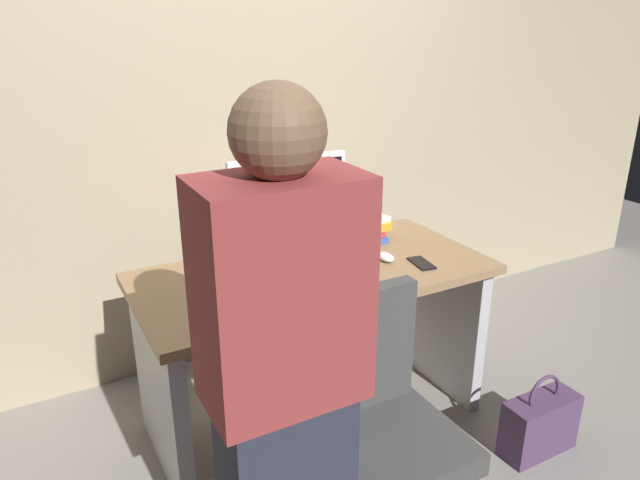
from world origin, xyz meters
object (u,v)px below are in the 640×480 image
at_px(book_stack, 367,228).
at_px(handbag, 539,424).
at_px(keyboard, 323,273).
at_px(person_at_desk, 284,397).
at_px(monitor, 289,202).
at_px(cup_by_monitor, 216,272).
at_px(mouse, 386,257).
at_px(cup_near_keyboard, 242,287).
at_px(desk, 315,318).
at_px(office_chair, 380,443).
at_px(cell_phone, 421,263).

xyz_separation_m(book_stack, handbag, (0.35, -0.85, -0.68)).
bearing_deg(book_stack, keyboard, -146.05).
bearing_deg(person_at_desk, monitor, 63.49).
relative_size(book_stack, handbag, 0.55).
bearing_deg(keyboard, cup_by_monitor, 158.65).
bearing_deg(book_stack, handbag, -67.86).
xyz_separation_m(monitor, cup_by_monitor, (-0.38, -0.10, -0.21)).
height_order(monitor, mouse, monitor).
xyz_separation_m(cup_near_keyboard, book_stack, (0.76, 0.30, 0.01)).
relative_size(mouse, cup_by_monitor, 1.19).
relative_size(cup_by_monitor, book_stack, 0.40).
height_order(person_at_desk, mouse, person_at_desk).
distance_m(desk, mouse, 0.41).
bearing_deg(keyboard, book_stack, 33.04).
bearing_deg(keyboard, office_chair, -103.07).
bearing_deg(book_stack, cup_by_monitor, -172.34).
xyz_separation_m(desk, mouse, (0.32, -0.07, 0.25)).
xyz_separation_m(office_chair, handbag, (0.87, 0.06, -0.29)).
relative_size(office_chair, cup_by_monitor, 11.20).
bearing_deg(desk, mouse, -11.52).
height_order(desk, mouse, mouse).
bearing_deg(handbag, monitor, 132.41).
relative_size(person_at_desk, cup_by_monitor, 19.53).
relative_size(monitor, keyboard, 1.26).
bearing_deg(mouse, book_stack, 74.69).
distance_m(office_chair, keyboard, 0.75).
relative_size(mouse, cup_near_keyboard, 1.15).
relative_size(cup_near_keyboard, handbag, 0.23).
relative_size(cup_near_keyboard, cell_phone, 0.60).
distance_m(person_at_desk, cup_by_monitor, 0.95).
height_order(office_chair, cup_near_keyboard, office_chair).
distance_m(person_at_desk, keyboard, 0.97).
relative_size(desk, person_at_desk, 0.92).
bearing_deg(office_chair, book_stack, 59.99).
relative_size(cup_by_monitor, cell_phone, 0.58).
bearing_deg(cup_near_keyboard, desk, 16.19).
distance_m(office_chair, handbag, 0.92).
bearing_deg(office_chair, cup_near_keyboard, 110.96).
height_order(person_at_desk, handbag, person_at_desk).
xyz_separation_m(keyboard, cell_phone, (0.43, -0.11, -0.01)).
xyz_separation_m(desk, office_chair, (-0.13, -0.72, -0.10)).
xyz_separation_m(desk, cup_near_keyboard, (-0.37, -0.11, 0.28)).
distance_m(desk, cell_phone, 0.53).
bearing_deg(office_chair, person_at_desk, -161.56).
relative_size(office_chair, keyboard, 2.19).
xyz_separation_m(monitor, mouse, (0.35, -0.25, -0.24)).
xyz_separation_m(office_chair, keyboard, (0.14, 0.65, 0.34)).
height_order(desk, monitor, monitor).
bearing_deg(mouse, monitor, 144.95).
bearing_deg(cup_by_monitor, cup_near_keyboard, -79.61).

